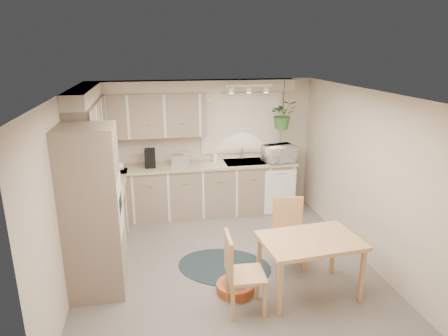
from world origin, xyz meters
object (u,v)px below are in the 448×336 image
(chair_left, at_px, (246,273))
(chair_back, at_px, (290,235))
(dining_table, at_px, (309,266))
(microwave, at_px, (279,152))
(braided_rug, at_px, (224,266))
(pet_bed, at_px, (235,287))

(chair_left, distance_m, chair_back, 1.16)
(dining_table, xyz_separation_m, chair_left, (-0.84, -0.17, 0.11))
(dining_table, xyz_separation_m, microwave, (0.45, 2.61, 0.76))
(chair_left, xyz_separation_m, braided_rug, (-0.07, 0.95, -0.47))
(dining_table, distance_m, chair_left, 0.86)
(chair_left, bearing_deg, microwave, 157.37)
(chair_back, bearing_deg, pet_bed, 34.82)
(microwave, bearing_deg, chair_left, -129.25)
(chair_left, bearing_deg, pet_bed, -170.50)
(dining_table, height_order, chair_left, chair_left)
(chair_back, height_order, pet_bed, chair_back)
(chair_left, distance_m, braided_rug, 1.07)
(dining_table, relative_size, microwave, 2.13)
(chair_back, bearing_deg, braided_rug, -1.74)
(dining_table, height_order, pet_bed, dining_table)
(pet_bed, bearing_deg, dining_table, -12.05)
(braided_rug, height_order, microwave, microwave)
(chair_left, xyz_separation_m, chair_back, (0.82, 0.82, -0.00))
(dining_table, xyz_separation_m, chair_back, (-0.01, 0.65, 0.11))
(pet_bed, bearing_deg, braided_rug, 92.60)
(chair_left, xyz_separation_m, microwave, (1.28, 2.78, 0.65))
(pet_bed, bearing_deg, chair_back, 28.15)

